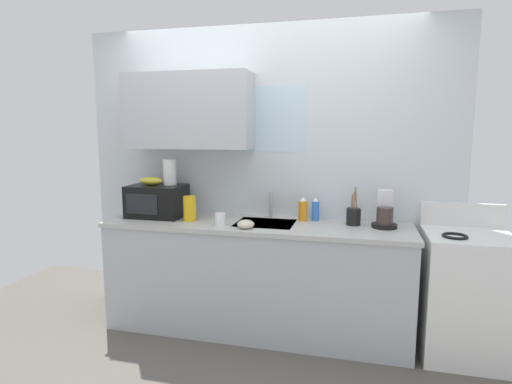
{
  "coord_description": "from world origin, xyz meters",
  "views": [
    {
      "loc": [
        0.79,
        -3.15,
        1.63
      ],
      "look_at": [
        0.0,
        0.0,
        1.15
      ],
      "focal_mm": 29.25,
      "sensor_mm": 36.0,
      "label": 1
    }
  ],
  "objects_px": {
    "stove_range": "(465,294)",
    "dish_soap_bottle_blue": "(315,210)",
    "coffee_maker": "(385,213)",
    "utensil_crock": "(354,216)",
    "mug_white": "(221,219)",
    "banana_bunch": "(151,181)",
    "small_bowl": "(246,224)",
    "cereal_canister": "(190,209)",
    "paper_towel_roll": "(170,172)",
    "dish_soap_bottle_orange": "(303,210)",
    "microwave": "(157,201)"
  },
  "relations": [
    {
      "from": "stove_range",
      "to": "paper_towel_roll",
      "type": "distance_m",
      "value": 2.49
    },
    {
      "from": "banana_bunch",
      "to": "small_bowl",
      "type": "xyz_separation_m",
      "value": [
        0.9,
        -0.25,
        -0.27
      ]
    },
    {
      "from": "paper_towel_roll",
      "to": "coffee_maker",
      "type": "relative_size",
      "value": 0.79
    },
    {
      "from": "dish_soap_bottle_orange",
      "to": "coffee_maker",
      "type": "bearing_deg",
      "value": -6.19
    },
    {
      "from": "mug_white",
      "to": "utensil_crock",
      "type": "relative_size",
      "value": 0.32
    },
    {
      "from": "coffee_maker",
      "to": "mug_white",
      "type": "bearing_deg",
      "value": -168.63
    },
    {
      "from": "stove_range",
      "to": "dish_soap_bottle_blue",
      "type": "bearing_deg",
      "value": 169.57
    },
    {
      "from": "stove_range",
      "to": "utensil_crock",
      "type": "height_order",
      "value": "utensil_crock"
    },
    {
      "from": "dish_soap_bottle_blue",
      "to": "cereal_canister",
      "type": "relative_size",
      "value": 0.96
    },
    {
      "from": "dish_soap_bottle_blue",
      "to": "mug_white",
      "type": "distance_m",
      "value": 0.78
    },
    {
      "from": "banana_bunch",
      "to": "stove_range",
      "type": "bearing_deg",
      "value": -1.07
    },
    {
      "from": "microwave",
      "to": "dish_soap_bottle_blue",
      "type": "distance_m",
      "value": 1.34
    },
    {
      "from": "stove_range",
      "to": "small_bowl",
      "type": "bearing_deg",
      "value": -172.73
    },
    {
      "from": "mug_white",
      "to": "coffee_maker",
      "type": "bearing_deg",
      "value": 11.37
    },
    {
      "from": "banana_bunch",
      "to": "paper_towel_roll",
      "type": "distance_m",
      "value": 0.18
    },
    {
      "from": "paper_towel_roll",
      "to": "dish_soap_bottle_blue",
      "type": "distance_m",
      "value": 1.27
    },
    {
      "from": "microwave",
      "to": "paper_towel_roll",
      "type": "distance_m",
      "value": 0.27
    },
    {
      "from": "coffee_maker",
      "to": "cereal_canister",
      "type": "xyz_separation_m",
      "value": [
        -1.53,
        -0.16,
        -0.0
      ]
    },
    {
      "from": "cereal_canister",
      "to": "small_bowl",
      "type": "distance_m",
      "value": 0.54
    },
    {
      "from": "stove_range",
      "to": "utensil_crock",
      "type": "xyz_separation_m",
      "value": [
        -0.81,
        0.12,
        0.51
      ]
    },
    {
      "from": "utensil_crock",
      "to": "paper_towel_roll",
      "type": "bearing_deg",
      "value": -179.26
    },
    {
      "from": "utensil_crock",
      "to": "small_bowl",
      "type": "relative_size",
      "value": 2.3
    },
    {
      "from": "coffee_maker",
      "to": "small_bowl",
      "type": "height_order",
      "value": "coffee_maker"
    },
    {
      "from": "microwave",
      "to": "utensil_crock",
      "type": "relative_size",
      "value": 1.54
    },
    {
      "from": "paper_towel_roll",
      "to": "utensil_crock",
      "type": "height_order",
      "value": "paper_towel_roll"
    },
    {
      "from": "stove_range",
      "to": "banana_bunch",
      "type": "xyz_separation_m",
      "value": [
        -2.5,
        0.05,
        0.75
      ]
    },
    {
      "from": "utensil_crock",
      "to": "mug_white",
      "type": "bearing_deg",
      "value": -165.5
    },
    {
      "from": "banana_bunch",
      "to": "cereal_canister",
      "type": "xyz_separation_m",
      "value": [
        0.39,
        -0.1,
        -0.2
      ]
    },
    {
      "from": "paper_towel_roll",
      "to": "mug_white",
      "type": "relative_size",
      "value": 2.32
    },
    {
      "from": "mug_white",
      "to": "paper_towel_roll",
      "type": "bearing_deg",
      "value": 155.81
    },
    {
      "from": "dish_soap_bottle_blue",
      "to": "dish_soap_bottle_orange",
      "type": "bearing_deg",
      "value": -162.39
    },
    {
      "from": "coffee_maker",
      "to": "dish_soap_bottle_blue",
      "type": "distance_m",
      "value": 0.54
    },
    {
      "from": "coffee_maker",
      "to": "utensil_crock",
      "type": "xyz_separation_m",
      "value": [
        -0.23,
        0.01,
        -0.03
      ]
    },
    {
      "from": "mug_white",
      "to": "dish_soap_bottle_orange",
      "type": "bearing_deg",
      "value": 27.86
    },
    {
      "from": "mug_white",
      "to": "utensil_crock",
      "type": "distance_m",
      "value": 1.04
    },
    {
      "from": "banana_bunch",
      "to": "utensil_crock",
      "type": "bearing_deg",
      "value": 2.37
    },
    {
      "from": "banana_bunch",
      "to": "mug_white",
      "type": "distance_m",
      "value": 0.76
    },
    {
      "from": "utensil_crock",
      "to": "stove_range",
      "type": "bearing_deg",
      "value": -8.18
    },
    {
      "from": "coffee_maker",
      "to": "cereal_canister",
      "type": "relative_size",
      "value": 1.38
    },
    {
      "from": "coffee_maker",
      "to": "mug_white",
      "type": "xyz_separation_m",
      "value": [
        -1.23,
        -0.25,
        -0.06
      ]
    },
    {
      "from": "cereal_canister",
      "to": "coffee_maker",
      "type": "bearing_deg",
      "value": 5.91
    },
    {
      "from": "dish_soap_bottle_orange",
      "to": "dish_soap_bottle_blue",
      "type": "distance_m",
      "value": 0.1
    },
    {
      "from": "banana_bunch",
      "to": "dish_soap_bottle_blue",
      "type": "distance_m",
      "value": 1.41
    },
    {
      "from": "coffee_maker",
      "to": "dish_soap_bottle_blue",
      "type": "xyz_separation_m",
      "value": [
        -0.53,
        0.1,
        -0.01
      ]
    },
    {
      "from": "small_bowl",
      "to": "dish_soap_bottle_blue",
      "type": "bearing_deg",
      "value": 40.45
    },
    {
      "from": "microwave",
      "to": "banana_bunch",
      "type": "height_order",
      "value": "banana_bunch"
    },
    {
      "from": "banana_bunch",
      "to": "mug_white",
      "type": "height_order",
      "value": "banana_bunch"
    },
    {
      "from": "dish_soap_bottle_blue",
      "to": "cereal_canister",
      "type": "xyz_separation_m",
      "value": [
        -0.99,
        -0.26,
        0.01
      ]
    },
    {
      "from": "banana_bunch",
      "to": "dish_soap_bottle_blue",
      "type": "height_order",
      "value": "banana_bunch"
    },
    {
      "from": "coffee_maker",
      "to": "dish_soap_bottle_blue",
      "type": "bearing_deg",
      "value": 169.38
    }
  ]
}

